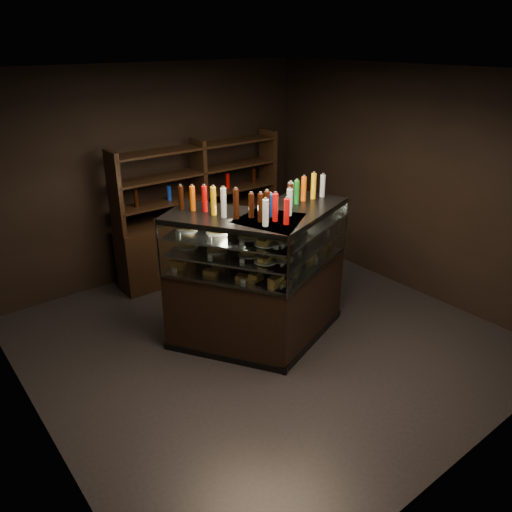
{
  "coord_description": "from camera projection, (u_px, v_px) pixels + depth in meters",
  "views": [
    {
      "loc": [
        -3.18,
        -3.93,
        3.32
      ],
      "look_at": [
        -0.24,
        -0.2,
        1.21
      ],
      "focal_mm": 35.0,
      "sensor_mm": 36.0,
      "label": 1
    }
  ],
  "objects": [
    {
      "name": "room_shell",
      "position": [
        263.0,
        180.0,
        5.18
      ],
      "size": [
        5.02,
        5.02,
        3.01
      ],
      "color": "black",
      "rests_on": "ground"
    },
    {
      "name": "bottles_top",
      "position": [
        263.0,
        200.0,
        5.25
      ],
      "size": [
        1.58,
        1.07,
        0.3
      ],
      "color": "#147223",
      "rests_on": "display_case"
    },
    {
      "name": "food_display",
      "position": [
        263.0,
        244.0,
        5.45
      ],
      "size": [
        1.75,
        1.21,
        0.49
      ],
      "color": "gold",
      "rests_on": "display_case"
    },
    {
      "name": "potted_conifer",
      "position": [
        312.0,
        264.0,
        6.85
      ],
      "size": [
        0.36,
        0.36,
        0.76
      ],
      "rotation": [
        0.0,
        0.0,
        0.3
      ],
      "color": "black",
      "rests_on": "ground"
    },
    {
      "name": "display_case",
      "position": [
        262.0,
        300.0,
        5.74
      ],
      "size": [
        2.16,
        1.63,
        1.6
      ],
      "rotation": [
        0.0,
        0.0,
        -0.33
      ],
      "color": "black",
      "rests_on": "ground"
    },
    {
      "name": "ground",
      "position": [
        262.0,
        338.0,
        5.96
      ],
      "size": [
        5.0,
        5.0,
        0.0
      ],
      "primitive_type": "plane",
      "color": "black",
      "rests_on": "ground"
    },
    {
      "name": "back_shelving",
      "position": [
        202.0,
        233.0,
        7.47
      ],
      "size": [
        2.6,
        0.45,
        2.0
      ],
      "rotation": [
        0.0,
        0.0,
        -0.01
      ],
      "color": "black",
      "rests_on": "ground"
    }
  ]
}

